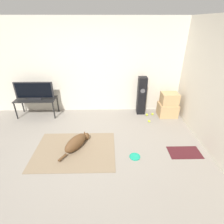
# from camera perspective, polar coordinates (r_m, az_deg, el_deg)

# --- Properties ---
(ground_plane) EXTENTS (12.00, 12.00, 0.00)m
(ground_plane) POSITION_cam_1_polar(r_m,az_deg,el_deg) (3.68, -9.45, -13.89)
(ground_plane) COLOR gray
(wall_back) EXTENTS (8.00, 0.06, 2.55)m
(wall_back) POSITION_cam_1_polar(r_m,az_deg,el_deg) (4.99, -7.48, 14.11)
(wall_back) COLOR silver
(wall_back) RESTS_ON ground_plane
(area_rug) EXTENTS (1.67, 1.25, 0.01)m
(area_rug) POSITION_cam_1_polar(r_m,az_deg,el_deg) (3.83, -12.01, -12.16)
(area_rug) COLOR #847056
(area_rug) RESTS_ON ground_plane
(dog) EXTENTS (0.54, 0.84, 0.27)m
(dog) POSITION_cam_1_polar(r_m,az_deg,el_deg) (3.82, -11.47, -9.65)
(dog) COLOR brown
(dog) RESTS_ON area_rug
(frisbee) EXTENTS (0.22, 0.22, 0.03)m
(frisbee) POSITION_cam_1_polar(r_m,az_deg,el_deg) (3.63, 7.46, -14.23)
(frisbee) COLOR #199E7A
(frisbee) RESTS_ON ground_plane
(cardboard_box_lower) EXTENTS (0.52, 0.43, 0.37)m
(cardboard_box_lower) POSITION_cam_1_polar(r_m,az_deg,el_deg) (5.20, 17.66, 0.73)
(cardboard_box_lower) COLOR tan
(cardboard_box_lower) RESTS_ON ground_plane
(cardboard_box_upper) EXTENTS (0.45, 0.37, 0.32)m
(cardboard_box_upper) POSITION_cam_1_polar(r_m,az_deg,el_deg) (5.05, 18.28, 4.16)
(cardboard_box_upper) COLOR tan
(cardboard_box_upper) RESTS_ON cardboard_box_lower
(floor_speaker) EXTENTS (0.23, 0.24, 1.08)m
(floor_speaker) POSITION_cam_1_polar(r_m,az_deg,el_deg) (5.03, 9.62, 5.25)
(floor_speaker) COLOR black
(floor_speaker) RESTS_ON ground_plane
(tv_stand) EXTENTS (1.09, 0.48, 0.50)m
(tv_stand) POSITION_cam_1_polar(r_m,az_deg,el_deg) (5.31, -23.52, 3.39)
(tv_stand) COLOR black
(tv_stand) RESTS_ON ground_plane
(tv) EXTENTS (1.04, 0.20, 0.48)m
(tv) POSITION_cam_1_polar(r_m,az_deg,el_deg) (5.21, -24.11, 6.33)
(tv) COLOR #232326
(tv) RESTS_ON tv_stand
(tennis_ball_by_boxes) EXTENTS (0.07, 0.07, 0.07)m
(tennis_ball_by_boxes) POSITION_cam_1_polar(r_m,az_deg,el_deg) (5.18, 13.06, -0.64)
(tennis_ball_by_boxes) COLOR #C6E033
(tennis_ball_by_boxes) RESTS_ON ground_plane
(tennis_ball_near_speaker) EXTENTS (0.07, 0.07, 0.07)m
(tennis_ball_near_speaker) POSITION_cam_1_polar(r_m,az_deg,el_deg) (5.11, 11.31, -0.85)
(tennis_ball_near_speaker) COLOR #C6E033
(tennis_ball_near_speaker) RESTS_ON ground_plane
(tennis_ball_loose_on_carpet) EXTENTS (0.07, 0.07, 0.07)m
(tennis_ball_loose_on_carpet) POSITION_cam_1_polar(r_m,az_deg,el_deg) (4.80, 12.03, -2.91)
(tennis_ball_loose_on_carpet) COLOR #C6E033
(tennis_ball_loose_on_carpet) RESTS_ON ground_plane
(door_mat) EXTENTS (0.66, 0.40, 0.01)m
(door_mat) POSITION_cam_1_polar(r_m,az_deg,el_deg) (4.00, 22.59, -12.08)
(door_mat) COLOR #47191E
(door_mat) RESTS_ON ground_plane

